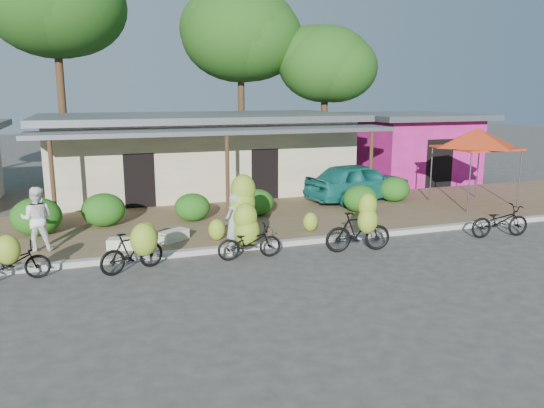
% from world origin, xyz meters
% --- Properties ---
extents(ground, '(100.00, 100.00, 0.00)m').
position_xyz_m(ground, '(0.00, 0.00, 0.00)').
color(ground, '#3F3D3B').
rests_on(ground, ground).
extents(sidewalk, '(60.00, 6.00, 0.12)m').
position_xyz_m(sidewalk, '(0.00, 5.00, 0.06)').
color(sidewalk, olive).
rests_on(sidewalk, ground).
extents(curb, '(60.00, 0.25, 0.15)m').
position_xyz_m(curb, '(0.00, 2.00, 0.07)').
color(curb, '#A8A399').
rests_on(curb, ground).
extents(shop_main, '(13.00, 8.50, 3.35)m').
position_xyz_m(shop_main, '(0.00, 10.93, 1.72)').
color(shop_main, beige).
rests_on(shop_main, ground).
extents(shop_pink, '(6.00, 6.00, 3.25)m').
position_xyz_m(shop_pink, '(10.50, 10.99, 1.67)').
color(shop_pink, '#CD1F8F').
rests_on(shop_pink, ground).
extents(tree_far_center, '(6.34, 6.32, 10.84)m').
position_xyz_m(tree_far_center, '(-5.69, 16.11, 8.42)').
color(tree_far_center, '#513820').
rests_on(tree_far_center, ground).
extents(tree_center_right, '(6.24, 6.21, 9.74)m').
position_xyz_m(tree_center_right, '(3.31, 16.61, 7.36)').
color(tree_center_right, '#513820').
rests_on(tree_center_right, ground).
extents(tree_near_right, '(5.06, 4.93, 7.68)m').
position_xyz_m(tree_near_right, '(7.31, 14.61, 5.81)').
color(tree_near_right, '#513820').
rests_on(tree_near_right, ground).
extents(hedge_0, '(1.44, 1.29, 1.12)m').
position_xyz_m(hedge_0, '(-6.06, 5.07, 0.68)').
color(hedge_0, '#295713').
rests_on(hedge_0, sidewalk).
extents(hedge_1, '(1.34, 1.20, 1.04)m').
position_xyz_m(hedge_1, '(-4.16, 5.55, 0.64)').
color(hedge_1, '#295713').
rests_on(hedge_1, sidewalk).
extents(hedge_2, '(1.17, 1.05, 0.91)m').
position_xyz_m(hedge_2, '(-1.40, 5.33, 0.57)').
color(hedge_2, '#295713').
rests_on(hedge_2, sidewalk).
extents(hedge_3, '(1.16, 1.05, 0.91)m').
position_xyz_m(hedge_3, '(0.83, 5.38, 0.57)').
color(hedge_3, '#295713').
rests_on(hedge_3, sidewalk).
extents(hedge_4, '(1.23, 1.11, 0.96)m').
position_xyz_m(hedge_4, '(4.41, 4.68, 0.60)').
color(hedge_4, '#295713').
rests_on(hedge_4, sidewalk).
extents(hedge_5, '(1.23, 1.11, 0.96)m').
position_xyz_m(hedge_5, '(6.55, 5.92, 0.60)').
color(hedge_5, '#295713').
rests_on(hedge_5, sidewalk).
extents(red_canopy, '(3.50, 3.50, 2.86)m').
position_xyz_m(red_canopy, '(9.05, 4.48, 2.61)').
color(red_canopy, '#59595E').
rests_on(red_canopy, sidewalk).
extents(bike_far_left, '(1.74, 1.25, 1.27)m').
position_xyz_m(bike_far_left, '(-6.33, 1.24, 0.52)').
color(bike_far_left, black).
rests_on(bike_far_left, ground).
extents(bike_left, '(1.70, 1.39, 1.33)m').
position_xyz_m(bike_left, '(-3.60, 1.00, 0.61)').
color(bike_left, black).
rests_on(bike_left, ground).
extents(bike_center, '(1.70, 1.17, 2.14)m').
position_xyz_m(bike_center, '(-0.72, 1.49, 0.87)').
color(bike_center, black).
rests_on(bike_center, ground).
extents(bike_right, '(1.88, 1.26, 1.73)m').
position_xyz_m(bike_right, '(2.24, 0.70, 0.70)').
color(bike_right, black).
rests_on(bike_right, ground).
extents(bike_far_right, '(1.92, 0.87, 0.97)m').
position_xyz_m(bike_far_right, '(6.97, 0.75, 0.49)').
color(bike_far_right, black).
rests_on(bike_far_right, ground).
extents(loose_banana_a, '(0.52, 0.44, 0.64)m').
position_xyz_m(loose_banana_a, '(-3.12, 2.93, 0.44)').
color(loose_banana_a, '#99AD2B').
rests_on(loose_banana_a, sidewalk).
extents(loose_banana_b, '(0.49, 0.42, 0.61)m').
position_xyz_m(loose_banana_b, '(-1.19, 2.80, 0.43)').
color(loose_banana_b, '#99AD2B').
rests_on(loose_banana_b, sidewalk).
extents(loose_banana_c, '(0.46, 0.39, 0.58)m').
position_xyz_m(loose_banana_c, '(1.72, 2.84, 0.41)').
color(loose_banana_c, '#99AD2B').
rests_on(loose_banana_c, sidewalk).
extents(sack_near, '(0.93, 0.80, 0.30)m').
position_xyz_m(sack_near, '(-2.37, 3.12, 0.27)').
color(sack_near, beige).
rests_on(sack_near, sidewalk).
extents(sack_far, '(0.83, 0.60, 0.28)m').
position_xyz_m(sack_far, '(-3.80, 2.80, 0.26)').
color(sack_far, beige).
rests_on(sack_far, sidewalk).
extents(vendor, '(0.71, 0.71, 1.66)m').
position_xyz_m(vendor, '(-1.01, 1.67, 0.83)').
color(vendor, gray).
rests_on(vendor, ground).
extents(bystander, '(0.94, 0.79, 1.71)m').
position_xyz_m(bystander, '(-5.90, 3.41, 0.98)').
color(bystander, white).
rests_on(bystander, sidewalk).
extents(teal_van, '(4.66, 2.69, 1.49)m').
position_xyz_m(teal_van, '(5.34, 6.55, 0.87)').
color(teal_van, '#176B64').
rests_on(teal_van, sidewalk).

